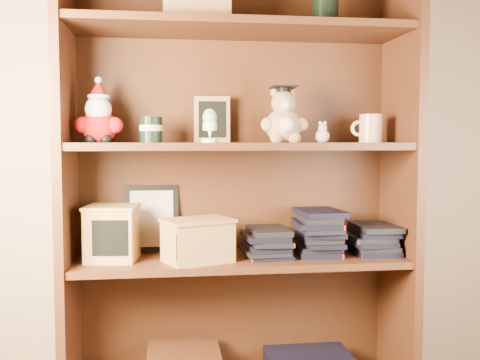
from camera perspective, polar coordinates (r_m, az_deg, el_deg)
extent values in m
cube|color=tan|center=(2.15, -2.63, 11.84)|extent=(3.00, 0.04, 2.50)
cube|color=#4C2815|center=(1.96, -17.19, -0.74)|extent=(0.03, 0.35, 1.60)
cube|color=#4C2815|center=(2.11, 15.95, -0.40)|extent=(0.03, 0.35, 1.60)
cube|color=#472513|center=(2.12, -0.59, -0.24)|extent=(1.20, 0.02, 1.60)
cube|color=#4C2815|center=(1.98, 0.00, 15.09)|extent=(1.14, 0.33, 0.02)
cube|color=#9E7547|center=(1.98, -4.50, 17.21)|extent=(0.22, 0.18, 0.12)
cylinder|color=black|center=(2.06, 8.67, 16.56)|extent=(0.09, 0.09, 0.11)
cube|color=#4C2815|center=(1.99, 0.00, -8.14)|extent=(1.14, 0.33, 0.02)
cube|color=#4C2815|center=(1.95, 0.00, 3.45)|extent=(1.14, 0.33, 0.02)
sphere|color=#A50F0F|center=(1.94, -14.11, 5.27)|extent=(0.12, 0.12, 0.12)
sphere|color=#A50F0F|center=(1.93, -15.76, 5.39)|extent=(0.05, 0.05, 0.05)
sphere|color=#A50F0F|center=(1.92, -12.60, 5.46)|extent=(0.05, 0.05, 0.05)
sphere|color=black|center=(1.92, -14.91, 4.03)|extent=(0.04, 0.04, 0.04)
sphere|color=black|center=(1.91, -13.47, 4.06)|extent=(0.04, 0.04, 0.04)
sphere|color=white|center=(1.93, -14.19, 7.00)|extent=(0.09, 0.09, 0.09)
sphere|color=#D8B293|center=(1.95, -14.15, 7.55)|extent=(0.06, 0.06, 0.06)
cone|color=#A50F0F|center=(1.95, -14.18, 8.96)|extent=(0.07, 0.07, 0.06)
sphere|color=white|center=(1.95, -14.19, 9.81)|extent=(0.02, 0.02, 0.02)
cylinder|color=white|center=(1.95, -14.16, 8.20)|extent=(0.07, 0.07, 0.01)
cylinder|color=black|center=(1.93, -9.02, 5.07)|extent=(0.08, 0.08, 0.09)
cylinder|color=beige|center=(1.93, -9.03, 5.23)|extent=(0.08, 0.08, 0.02)
cube|color=#9E7547|center=(2.05, -2.87, 6.16)|extent=(0.13, 0.02, 0.17)
cube|color=black|center=(2.04, -2.85, 6.17)|extent=(0.10, 0.01, 0.13)
cube|color=#9E7547|center=(2.08, -2.93, 4.21)|extent=(0.06, 0.06, 0.01)
cylinder|color=white|center=(1.86, -3.07, 4.01)|extent=(0.05, 0.05, 0.01)
cone|color=white|center=(1.86, -3.08, 4.73)|extent=(0.02, 0.02, 0.04)
cylinder|color=white|center=(1.86, -3.08, 5.45)|extent=(0.05, 0.05, 0.03)
ellipsoid|color=silver|center=(1.86, -3.08, 6.37)|extent=(0.05, 0.05, 0.06)
sphere|color=tan|center=(1.97, 4.44, 5.50)|extent=(0.12, 0.12, 0.12)
sphere|color=white|center=(1.92, 4.77, 5.62)|extent=(0.05, 0.05, 0.05)
sphere|color=tan|center=(1.94, 2.87, 5.66)|extent=(0.05, 0.05, 0.05)
sphere|color=tan|center=(1.97, 6.21, 5.62)|extent=(0.05, 0.05, 0.05)
sphere|color=tan|center=(1.93, 3.74, 4.29)|extent=(0.04, 0.04, 0.04)
sphere|color=tan|center=(1.94, 5.55, 4.28)|extent=(0.04, 0.04, 0.04)
sphere|color=tan|center=(1.98, 4.45, 7.82)|extent=(0.09, 0.09, 0.09)
sphere|color=white|center=(1.94, 4.67, 7.63)|extent=(0.04, 0.04, 0.04)
sphere|color=tan|center=(1.98, 3.51, 8.85)|extent=(0.03, 0.03, 0.03)
sphere|color=tan|center=(1.99, 5.29, 8.81)|extent=(0.03, 0.03, 0.03)
cylinder|color=black|center=(1.98, 4.46, 9.11)|extent=(0.04, 0.04, 0.02)
cube|color=black|center=(1.98, 4.46, 9.40)|extent=(0.08, 0.08, 0.01)
cylinder|color=#A50F0F|center=(1.97, 5.72, 9.13)|extent=(0.00, 0.04, 0.03)
sphere|color=beige|center=(2.01, 8.37, 4.42)|extent=(0.05, 0.05, 0.05)
sphere|color=beige|center=(2.01, 8.37, 5.25)|extent=(0.03, 0.03, 0.03)
sphere|color=beige|center=(2.00, 8.13, 5.77)|extent=(0.01, 0.01, 0.01)
sphere|color=beige|center=(2.01, 8.62, 5.76)|extent=(0.01, 0.01, 0.01)
cylinder|color=silver|center=(2.06, 13.13, 5.12)|extent=(0.08, 0.08, 0.10)
torus|color=white|center=(2.05, 11.94, 5.15)|extent=(0.06, 0.01, 0.06)
cube|color=black|center=(2.09, -8.96, -3.86)|extent=(0.20, 0.05, 0.24)
cube|color=beige|center=(2.08, -8.96, -3.90)|extent=(0.16, 0.03, 0.20)
cube|color=tan|center=(1.96, -12.84, -5.36)|extent=(0.18, 0.18, 0.18)
cube|color=black|center=(1.88, -13.08, -5.76)|extent=(0.12, 0.02, 0.12)
cube|color=tan|center=(1.95, -12.89, -2.69)|extent=(0.19, 0.19, 0.01)
cube|color=tan|center=(1.90, -4.31, -6.26)|extent=(0.25, 0.21, 0.14)
cube|color=black|center=(1.82, -4.18, -6.68)|extent=(0.15, 0.06, 0.09)
cube|color=tan|center=(1.89, -4.33, -4.11)|extent=(0.26, 0.23, 0.01)
cube|color=black|center=(2.00, 2.80, -7.48)|extent=(0.14, 0.20, 0.02)
cube|color=black|center=(2.00, 2.80, -7.03)|extent=(0.14, 0.20, 0.02)
cube|color=black|center=(1.99, 2.80, -6.58)|extent=(0.14, 0.20, 0.02)
cube|color=black|center=(1.99, 2.81, -6.13)|extent=(0.14, 0.20, 0.02)
cube|color=black|center=(1.99, 2.81, -5.67)|extent=(0.14, 0.20, 0.02)
cube|color=black|center=(1.99, 2.81, -5.22)|extent=(0.14, 0.20, 0.02)
cube|color=black|center=(2.04, 7.87, -7.29)|extent=(0.14, 0.20, 0.02)
cube|color=black|center=(2.04, 7.87, -6.84)|extent=(0.14, 0.20, 0.02)
cube|color=black|center=(2.03, 7.87, -6.40)|extent=(0.14, 0.20, 0.02)
cube|color=black|center=(2.03, 7.88, -5.96)|extent=(0.14, 0.20, 0.02)
cube|color=black|center=(2.03, 7.88, -5.51)|extent=(0.14, 0.20, 0.02)
cube|color=black|center=(2.03, 7.89, -5.07)|extent=(0.14, 0.20, 0.02)
cube|color=black|center=(2.02, 7.89, -4.62)|extent=(0.14, 0.20, 0.02)
cube|color=black|center=(2.02, 7.90, -4.17)|extent=(0.14, 0.20, 0.02)
cube|color=black|center=(2.02, 7.90, -3.72)|extent=(0.14, 0.20, 0.02)
cube|color=black|center=(2.10, 13.14, -7.02)|extent=(0.14, 0.20, 0.02)
cube|color=black|center=(2.10, 13.15, -6.59)|extent=(0.14, 0.20, 0.02)
cube|color=black|center=(2.10, 13.16, -6.16)|extent=(0.14, 0.20, 0.02)
cube|color=black|center=(2.09, 13.16, -5.73)|extent=(0.14, 0.20, 0.02)
cube|color=black|center=(2.09, 13.17, -5.30)|extent=(0.14, 0.20, 0.02)
cube|color=black|center=(2.09, 13.18, -4.87)|extent=(0.14, 0.20, 0.02)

